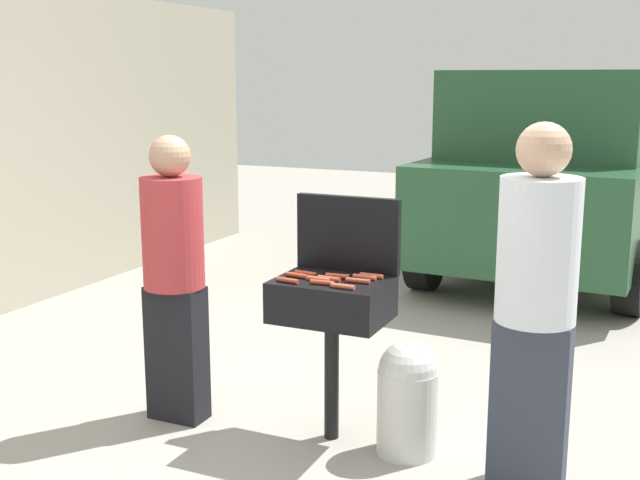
{
  "coord_description": "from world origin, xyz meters",
  "views": [
    {
      "loc": [
        1.85,
        -3.73,
        1.96
      ],
      "look_at": [
        -0.1,
        0.56,
        1.0
      ],
      "focal_mm": 44.94,
      "sensor_mm": 36.0,
      "label": 1
    }
  ],
  "objects_px": {
    "hot_dog_4": "(329,279)",
    "hot_dog_5": "(358,281)",
    "hot_dog_2": "(297,275)",
    "hot_dog_8": "(287,280)",
    "person_left": "(174,269)",
    "person_right": "(536,298)",
    "bbq_grill": "(332,305)",
    "hot_dog_9": "(365,277)",
    "hot_dog_10": "(343,286)",
    "propane_tank": "(407,396)",
    "hot_dog_1": "(372,276)",
    "parked_minivan": "(559,170)",
    "hot_dog_6": "(306,273)",
    "hot_dog_7": "(319,279)",
    "hot_dog_3": "(338,276)",
    "hot_dog_0": "(322,283)"
  },
  "relations": [
    {
      "from": "hot_dog_2",
      "to": "hot_dog_10",
      "type": "bearing_deg",
      "value": -19.3
    },
    {
      "from": "person_left",
      "to": "hot_dog_9",
      "type": "bearing_deg",
      "value": 22.6
    },
    {
      "from": "person_left",
      "to": "person_right",
      "type": "height_order",
      "value": "person_right"
    },
    {
      "from": "hot_dog_0",
      "to": "hot_dog_7",
      "type": "bearing_deg",
      "value": 128.66
    },
    {
      "from": "hot_dog_3",
      "to": "hot_dog_9",
      "type": "xyz_separation_m",
      "value": [
        0.14,
        0.04,
        0.0
      ]
    },
    {
      "from": "hot_dog_7",
      "to": "hot_dog_10",
      "type": "distance_m",
      "value": 0.2
    },
    {
      "from": "bbq_grill",
      "to": "hot_dog_4",
      "type": "height_order",
      "value": "hot_dog_4"
    },
    {
      "from": "hot_dog_3",
      "to": "hot_dog_10",
      "type": "distance_m",
      "value": 0.22
    },
    {
      "from": "hot_dog_2",
      "to": "parked_minivan",
      "type": "height_order",
      "value": "parked_minivan"
    },
    {
      "from": "bbq_grill",
      "to": "hot_dog_4",
      "type": "relative_size",
      "value": 6.94
    },
    {
      "from": "hot_dog_10",
      "to": "hot_dog_7",
      "type": "bearing_deg",
      "value": 153.49
    },
    {
      "from": "hot_dog_3",
      "to": "propane_tank",
      "type": "distance_m",
      "value": 0.73
    },
    {
      "from": "hot_dog_5",
      "to": "person_right",
      "type": "bearing_deg",
      "value": -7.19
    },
    {
      "from": "hot_dog_4",
      "to": "hot_dog_8",
      "type": "relative_size",
      "value": 1.0
    },
    {
      "from": "hot_dog_0",
      "to": "hot_dog_6",
      "type": "height_order",
      "value": "same"
    },
    {
      "from": "parked_minivan",
      "to": "person_right",
      "type": "bearing_deg",
      "value": 99.66
    },
    {
      "from": "hot_dog_1",
      "to": "hot_dog_8",
      "type": "xyz_separation_m",
      "value": [
        -0.37,
        -0.28,
        0.0
      ]
    },
    {
      "from": "hot_dog_9",
      "to": "hot_dog_10",
      "type": "bearing_deg",
      "value": -97.88
    },
    {
      "from": "hot_dog_1",
      "to": "hot_dog_5",
      "type": "xyz_separation_m",
      "value": [
        -0.03,
        -0.13,
        0.0
      ]
    },
    {
      "from": "hot_dog_1",
      "to": "parked_minivan",
      "type": "xyz_separation_m",
      "value": [
        0.32,
        4.58,
        0.11
      ]
    },
    {
      "from": "hot_dog_5",
      "to": "bbq_grill",
      "type": "bearing_deg",
      "value": 176.76
    },
    {
      "from": "hot_dog_7",
      "to": "propane_tank",
      "type": "distance_m",
      "value": 0.77
    },
    {
      "from": "hot_dog_7",
      "to": "bbq_grill",
      "type": "bearing_deg",
      "value": 50.84
    },
    {
      "from": "propane_tank",
      "to": "person_left",
      "type": "xyz_separation_m",
      "value": [
        -1.36,
        -0.12,
        0.57
      ]
    },
    {
      "from": "hot_dog_1",
      "to": "person_left",
      "type": "distance_m",
      "value": 1.13
    },
    {
      "from": "hot_dog_4",
      "to": "hot_dog_5",
      "type": "relative_size",
      "value": 1.0
    },
    {
      "from": "hot_dog_9",
      "to": "propane_tank",
      "type": "relative_size",
      "value": 0.21
    },
    {
      "from": "hot_dog_3",
      "to": "hot_dog_9",
      "type": "height_order",
      "value": "same"
    },
    {
      "from": "hot_dog_2",
      "to": "hot_dog_8",
      "type": "bearing_deg",
      "value": -88.8
    },
    {
      "from": "hot_dog_8",
      "to": "person_left",
      "type": "xyz_separation_m",
      "value": [
        -0.73,
        0.03,
        -0.02
      ]
    },
    {
      "from": "hot_dog_3",
      "to": "hot_dog_10",
      "type": "relative_size",
      "value": 1.0
    },
    {
      "from": "hot_dog_9",
      "to": "hot_dog_0",
      "type": "bearing_deg",
      "value": -128.7
    },
    {
      "from": "hot_dog_3",
      "to": "hot_dog_4",
      "type": "relative_size",
      "value": 1.0
    },
    {
      "from": "hot_dog_4",
      "to": "propane_tank",
      "type": "distance_m",
      "value": 0.74
    },
    {
      "from": "hot_dog_9",
      "to": "propane_tank",
      "type": "xyz_separation_m",
      "value": [
        0.28,
        -0.08,
        -0.59
      ]
    },
    {
      "from": "hot_dog_3",
      "to": "parked_minivan",
      "type": "relative_size",
      "value": 0.03
    },
    {
      "from": "hot_dog_2",
      "to": "hot_dog_7",
      "type": "height_order",
      "value": "same"
    },
    {
      "from": "hot_dog_3",
      "to": "hot_dog_9",
      "type": "bearing_deg",
      "value": 14.14
    },
    {
      "from": "hot_dog_7",
      "to": "hot_dog_2",
      "type": "bearing_deg",
      "value": 170.53
    },
    {
      "from": "hot_dog_4",
      "to": "propane_tank",
      "type": "height_order",
      "value": "hot_dog_4"
    },
    {
      "from": "hot_dog_9",
      "to": "hot_dog_1",
      "type": "bearing_deg",
      "value": 63.3
    },
    {
      "from": "hot_dog_5",
      "to": "hot_dog_1",
      "type": "bearing_deg",
      "value": 78.7
    },
    {
      "from": "hot_dog_4",
      "to": "hot_dog_6",
      "type": "bearing_deg",
      "value": 161.38
    },
    {
      "from": "hot_dog_7",
      "to": "person_left",
      "type": "distance_m",
      "value": 0.87
    },
    {
      "from": "hot_dog_7",
      "to": "hot_dog_9",
      "type": "xyz_separation_m",
      "value": [
        0.21,
        0.14,
        0.0
      ]
    },
    {
      "from": "hot_dog_8",
      "to": "propane_tank",
      "type": "distance_m",
      "value": 0.88
    },
    {
      "from": "hot_dog_2",
      "to": "hot_dog_0",
      "type": "bearing_deg",
      "value": -23.69
    },
    {
      "from": "hot_dog_3",
      "to": "hot_dog_5",
      "type": "xyz_separation_m",
      "value": [
        0.14,
        -0.05,
        0.0
      ]
    },
    {
      "from": "hot_dog_0",
      "to": "hot_dog_8",
      "type": "height_order",
      "value": "same"
    },
    {
      "from": "hot_dog_4",
      "to": "parked_minivan",
      "type": "bearing_deg",
      "value": 83.91
    }
  ]
}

